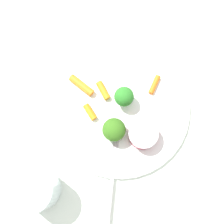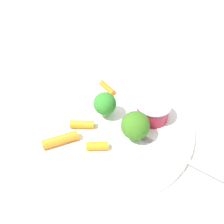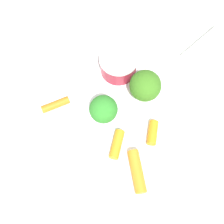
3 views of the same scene
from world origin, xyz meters
The scene contains 10 objects.
ground_plane centered at (0.00, 0.00, 0.00)m, with size 2.40×2.40×0.00m, color white.
plate centered at (0.00, 0.00, 0.01)m, with size 0.31×0.31×0.01m, color white.
sauce_cup centered at (-0.03, 0.07, 0.03)m, with size 0.06×0.06×0.03m.
broccoli_floret_0 centered at (-0.01, -0.01, 0.04)m, with size 0.04×0.04×0.05m.
broccoli_floret_1 centered at (0.02, 0.05, 0.04)m, with size 0.05×0.05×0.05m.
carrot_stick_0 centered at (0.06, 0.00, 0.02)m, with size 0.01×0.01×0.04m, color orange.
carrot_stick_1 centered at (0.03, -0.04, 0.02)m, with size 0.01×0.01×0.04m, color orange.
carrot_stick_2 centered at (0.07, -0.06, 0.02)m, with size 0.02×0.02×0.06m, color orange.
carrot_stick_3 centered at (-0.09, -0.03, 0.02)m, with size 0.01×0.01×0.04m, color orange.
fork centered at (0.05, 0.14, 0.01)m, with size 0.07×0.18×0.00m.
Camera 3 is at (0.09, -0.17, 0.47)m, focal length 52.34 mm.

